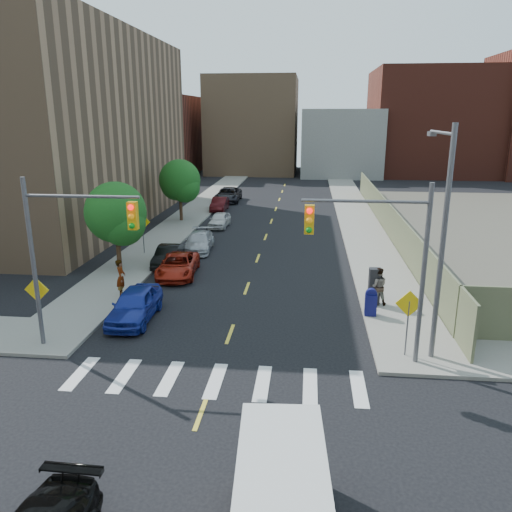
% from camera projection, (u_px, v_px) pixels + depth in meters
% --- Properties ---
extents(ground, '(160.00, 160.00, 0.00)m').
position_uv_depth(ground, '(187.00, 453.00, 14.18)').
color(ground, black).
rests_on(ground, ground).
extents(sidewalk_nw, '(3.50, 73.00, 0.15)m').
position_uv_depth(sidewalk_nw, '(207.00, 201.00, 54.64)').
color(sidewalk_nw, gray).
rests_on(sidewalk_nw, ground).
extents(sidewalk_ne, '(3.50, 73.00, 0.15)m').
position_uv_depth(sidewalk_ne, '(351.00, 204.00, 53.07)').
color(sidewalk_ne, gray).
rests_on(sidewalk_ne, ground).
extents(fence_north, '(0.12, 44.00, 2.50)m').
position_uv_depth(fence_north, '(388.00, 219.00, 39.65)').
color(fence_north, '#5F6144').
rests_on(fence_north, ground).
extents(building_nw, '(22.00, 30.00, 16.00)m').
position_uv_depth(building_nw, '(16.00, 129.00, 42.90)').
color(building_nw, '#8C6B4C').
rests_on(building_nw, ground).
extents(bg_bldg_west, '(14.00, 18.00, 12.00)m').
position_uv_depth(bg_bldg_west, '(155.00, 135.00, 81.71)').
color(bg_bldg_west, '#592319').
rests_on(bg_bldg_west, ground).
extents(bg_bldg_midwest, '(14.00, 16.00, 15.00)m').
position_uv_depth(bg_bldg_midwest, '(254.00, 125.00, 81.59)').
color(bg_bldg_midwest, '#8C6B4C').
rests_on(bg_bldg_midwest, ground).
extents(bg_bldg_center, '(12.00, 16.00, 10.00)m').
position_uv_depth(bg_bldg_center, '(340.00, 142.00, 78.95)').
color(bg_bldg_center, gray).
rests_on(bg_bldg_center, ground).
extents(bg_bldg_east, '(18.00, 18.00, 16.00)m').
position_uv_depth(bg_bldg_east, '(430.00, 122.00, 78.63)').
color(bg_bldg_east, '#592319').
rests_on(bg_bldg_east, ground).
extents(signal_nw, '(4.59, 0.30, 7.00)m').
position_uv_depth(signal_nw, '(68.00, 242.00, 19.29)').
color(signal_nw, '#59595E').
rests_on(signal_nw, ground).
extents(signal_ne, '(4.59, 0.30, 7.00)m').
position_uv_depth(signal_ne, '(383.00, 250.00, 18.08)').
color(signal_ne, '#59595E').
rests_on(signal_ne, ground).
extents(streetlight_ne, '(0.25, 3.70, 9.00)m').
position_uv_depth(streetlight_ne, '(441.00, 227.00, 18.52)').
color(streetlight_ne, '#59595E').
rests_on(streetlight_ne, ground).
extents(warn_sign_nw, '(1.06, 0.06, 2.83)m').
position_uv_depth(warn_sign_nw, '(38.00, 297.00, 20.64)').
color(warn_sign_nw, '#59595E').
rests_on(warn_sign_nw, ground).
extents(warn_sign_ne, '(1.06, 0.06, 2.83)m').
position_uv_depth(warn_sign_ne, '(409.00, 311.00, 19.13)').
color(warn_sign_ne, '#59595E').
rests_on(warn_sign_ne, ground).
extents(warn_sign_midwest, '(1.06, 0.06, 2.83)m').
position_uv_depth(warn_sign_midwest, '(143.00, 226.00, 33.55)').
color(warn_sign_midwest, '#59595E').
rests_on(warn_sign_midwest, ground).
extents(tree_west_near, '(3.66, 3.64, 5.52)m').
position_uv_depth(tree_west_near, '(116.00, 216.00, 29.38)').
color(tree_west_near, '#332114').
rests_on(tree_west_near, ground).
extents(tree_west_far, '(3.66, 3.64, 5.52)m').
position_uv_depth(tree_west_far, '(180.00, 183.00, 43.73)').
color(tree_west_far, '#332114').
rests_on(tree_west_far, ground).
extents(parked_car_blue, '(1.86, 4.44, 1.50)m').
position_uv_depth(parked_car_blue, '(135.00, 305.00, 23.15)').
color(parked_car_blue, navy).
rests_on(parked_car_blue, ground).
extents(parked_car_black, '(1.40, 3.83, 1.25)m').
position_uv_depth(parked_car_black, '(168.00, 256.00, 31.61)').
color(parked_car_black, black).
rests_on(parked_car_black, ground).
extents(parked_car_red, '(2.54, 4.81, 1.29)m').
position_uv_depth(parked_car_red, '(178.00, 265.00, 29.55)').
color(parked_car_red, maroon).
rests_on(parked_car_red, ground).
extents(parked_car_silver, '(2.09, 4.57, 1.30)m').
position_uv_depth(parked_car_silver, '(199.00, 242.00, 35.01)').
color(parked_car_silver, '#A5A7AD').
rests_on(parked_car_silver, ground).
extents(parked_car_white, '(1.64, 3.74, 1.25)m').
position_uv_depth(parked_car_white, '(220.00, 220.00, 42.31)').
color(parked_car_white, silver).
rests_on(parked_car_white, ground).
extents(parked_car_maroon, '(1.48, 4.07, 1.33)m').
position_uv_depth(parked_car_maroon, '(220.00, 204.00, 49.43)').
color(parked_car_maroon, '#3A0B0E').
rests_on(parked_car_maroon, ground).
extents(parked_car_grey, '(2.63, 5.51, 1.52)m').
position_uv_depth(parked_car_grey, '(228.00, 195.00, 54.72)').
color(parked_car_grey, black).
rests_on(parked_car_grey, ground).
extents(cargo_van, '(2.36, 5.12, 2.29)m').
position_uv_depth(cargo_van, '(282.00, 510.00, 10.55)').
color(cargo_van, silver).
rests_on(cargo_van, ground).
extents(mailbox, '(0.55, 0.43, 1.32)m').
position_uv_depth(mailbox, '(371.00, 302.00, 23.35)').
color(mailbox, '#0E1051').
rests_on(mailbox, sidewalk_ne).
extents(payphone, '(0.57, 0.47, 1.85)m').
position_uv_depth(payphone, '(374.00, 286.00, 24.66)').
color(payphone, black).
rests_on(payphone, sidewalk_ne).
extents(pedestrian_west, '(0.60, 0.78, 1.94)m').
position_uv_depth(pedestrian_west, '(121.00, 278.00, 25.82)').
color(pedestrian_west, gray).
rests_on(pedestrian_west, sidewalk_nw).
extents(pedestrian_east, '(0.94, 0.74, 1.90)m').
position_uv_depth(pedestrian_east, '(378.00, 286.00, 24.59)').
color(pedestrian_east, gray).
rests_on(pedestrian_east, sidewalk_ne).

